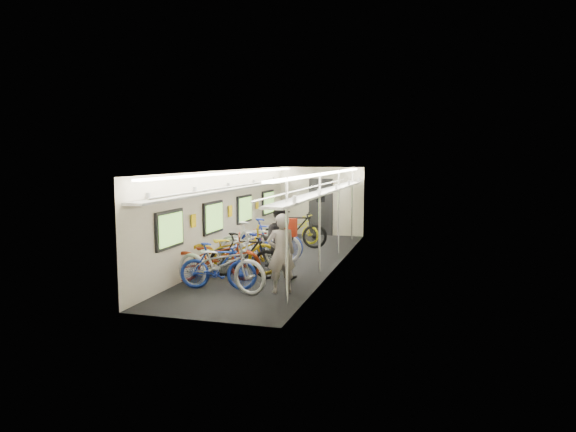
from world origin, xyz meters
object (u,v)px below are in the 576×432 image
Objects in this scene: bicycle_0 at (221,264)px; backpack at (291,228)px; bicycle_1 at (218,266)px; passenger_mid at (279,241)px; passenger_near at (281,253)px.

backpack reaches higher than bicycle_0.
passenger_mid reaches higher than bicycle_1.
passenger_mid is 4.49× the size of backpack.
bicycle_1 is at bearing -25.95° from passenger_near.
bicycle_1 is 1.01× the size of passenger_near.
passenger_mid is 0.96m from backpack.
bicycle_1 is at bearing -155.82° from backpack.
bicycle_1 is 1.65m from passenger_mid.
passenger_near is 0.95× the size of passenger_mid.
backpack reaches higher than bicycle_1.
bicycle_0 is 1.26× the size of passenger_mid.
passenger_mid reaches higher than passenger_near.
backpack is (1.30, 0.67, 0.72)m from bicycle_0.
bicycle_0 reaches higher than bicycle_1.
bicycle_0 is 1.63m from backpack.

